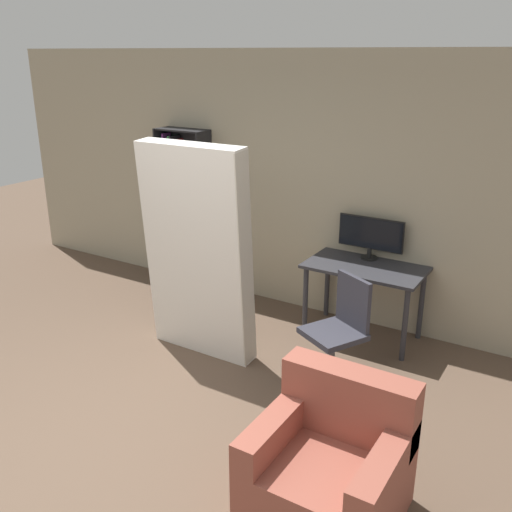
# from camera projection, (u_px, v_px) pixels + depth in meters

# --- Properties ---
(ground_plane) EXTENTS (16.00, 16.00, 0.00)m
(ground_plane) POSITION_uv_depth(u_px,v_px,m) (89.00, 457.00, 3.97)
(ground_plane) COLOR brown
(wall_back) EXTENTS (8.00, 0.06, 2.70)m
(wall_back) POSITION_uv_depth(u_px,v_px,m) (297.00, 185.00, 5.95)
(wall_back) COLOR tan
(wall_back) RESTS_ON ground
(desk) EXTENTS (1.12, 0.63, 0.74)m
(desk) POSITION_uv_depth(u_px,v_px,m) (365.00, 277.00, 5.46)
(desk) COLOR #2D2D33
(desk) RESTS_ON ground
(monitor) EXTENTS (0.66, 0.16, 0.42)m
(monitor) POSITION_uv_depth(u_px,v_px,m) (371.00, 235.00, 5.54)
(monitor) COLOR black
(monitor) RESTS_ON desk
(office_chair) EXTENTS (0.59, 0.59, 0.92)m
(office_chair) POSITION_uv_depth(u_px,v_px,m) (338.00, 340.00, 4.81)
(office_chair) COLOR #4C4C51
(office_chair) RESTS_ON ground
(bookshelf) EXTENTS (0.62, 0.28, 1.85)m
(bookshelf) POSITION_uv_depth(u_px,v_px,m) (182.00, 212.00, 6.71)
(bookshelf) COLOR black
(bookshelf) RESTS_ON ground
(mattress_near) EXTENTS (1.04, 0.32, 1.96)m
(mattress_near) POSITION_uv_depth(u_px,v_px,m) (198.00, 253.00, 5.04)
(mattress_near) COLOR silver
(mattress_near) RESTS_ON ground
(armchair) EXTENTS (0.85, 0.80, 0.85)m
(armchair) POSITION_uv_depth(u_px,v_px,m) (331.00, 466.00, 3.42)
(armchair) COLOR #934C3D
(armchair) RESTS_ON ground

